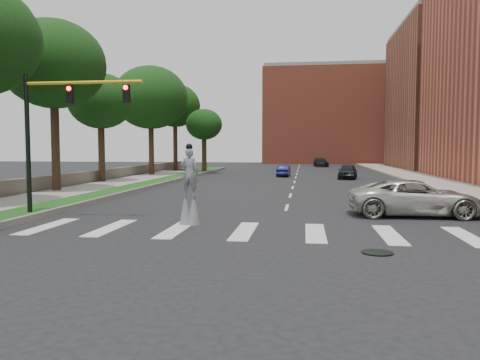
% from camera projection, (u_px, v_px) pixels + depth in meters
% --- Properties ---
extents(ground_plane, '(160.00, 160.00, 0.00)m').
position_uv_depth(ground_plane, '(278.00, 237.00, 15.97)').
color(ground_plane, black).
rests_on(ground_plane, ground).
extents(grass_median, '(2.00, 60.00, 0.25)m').
position_uv_depth(grass_median, '(148.00, 184.00, 37.29)').
color(grass_median, '#174814').
rests_on(grass_median, ground).
extents(median_curb, '(0.20, 60.00, 0.28)m').
position_uv_depth(median_curb, '(161.00, 184.00, 37.15)').
color(median_curb, gray).
rests_on(median_curb, ground).
extents(sidewalk_left, '(4.00, 60.00, 0.18)m').
position_uv_depth(sidewalk_left, '(44.00, 198.00, 27.82)').
color(sidewalk_left, gray).
rests_on(sidewalk_left, ground).
extents(sidewalk_right, '(5.00, 90.00, 0.18)m').
position_uv_depth(sidewalk_right, '(445.00, 183.00, 38.96)').
color(sidewalk_right, gray).
rests_on(sidewalk_right, ground).
extents(stone_wall, '(0.50, 56.00, 1.10)m').
position_uv_depth(stone_wall, '(94.00, 177.00, 39.99)').
color(stone_wall, '#605B52').
rests_on(stone_wall, ground).
extents(manhole, '(0.90, 0.90, 0.04)m').
position_uv_depth(manhole, '(377.00, 253.00, 13.58)').
color(manhole, black).
rests_on(manhole, ground).
extents(building_far, '(16.00, 22.00, 20.00)m').
position_uv_depth(building_far, '(457.00, 98.00, 65.62)').
color(building_far, '#9A5139').
rests_on(building_far, ground).
extents(building_backdrop, '(26.00, 14.00, 18.00)m').
position_uv_depth(building_backdrop, '(331.00, 117.00, 91.60)').
color(building_backdrop, '#C0543C').
rests_on(building_backdrop, ground).
extents(traffic_signal, '(5.30, 0.23, 6.20)m').
position_uv_depth(traffic_signal, '(54.00, 122.00, 19.98)').
color(traffic_signal, black).
rests_on(traffic_signal, ground).
extents(stilt_performer, '(0.84, 0.53, 3.23)m').
position_uv_depth(stilt_performer, '(189.00, 191.00, 18.48)').
color(stilt_performer, '#311E13').
rests_on(stilt_performer, ground).
extents(suv_crossing, '(5.89, 2.80, 1.62)m').
position_uv_depth(suv_crossing, '(416.00, 198.00, 20.93)').
color(suv_crossing, beige).
rests_on(suv_crossing, ground).
extents(car_near, '(2.33, 4.45, 1.44)m').
position_uv_depth(car_near, '(348.00, 171.00, 45.70)').
color(car_near, black).
rests_on(car_near, ground).
extents(car_mid, '(1.40, 3.64, 1.18)m').
position_uv_depth(car_mid, '(284.00, 171.00, 49.31)').
color(car_mid, '#15174A').
rests_on(car_mid, ground).
extents(car_far, '(2.52, 4.91, 1.36)m').
position_uv_depth(car_far, '(321.00, 162.00, 74.31)').
color(car_far, black).
rests_on(car_far, ground).
extents(tree_2, '(6.90, 6.90, 11.54)m').
position_uv_depth(tree_2, '(53.00, 65.00, 31.06)').
color(tree_2, '#311E13').
rests_on(tree_2, ground).
extents(tree_3, '(5.51, 5.51, 9.34)m').
position_uv_depth(tree_3, '(101.00, 102.00, 39.52)').
color(tree_3, '#311E13').
rests_on(tree_3, ground).
extents(tree_4, '(7.87, 7.87, 11.73)m').
position_uv_depth(tree_4, '(151.00, 98.00, 49.81)').
color(tree_4, '#311E13').
rests_on(tree_4, ground).
extents(tree_5, '(6.52, 6.52, 11.24)m').
position_uv_depth(tree_5, '(175.00, 106.00, 60.37)').
color(tree_5, '#311E13').
rests_on(tree_5, ground).
extents(tree_6, '(4.24, 4.24, 7.56)m').
position_uv_depth(tree_6, '(204.00, 125.00, 54.62)').
color(tree_6, '#311E13').
rests_on(tree_6, ground).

